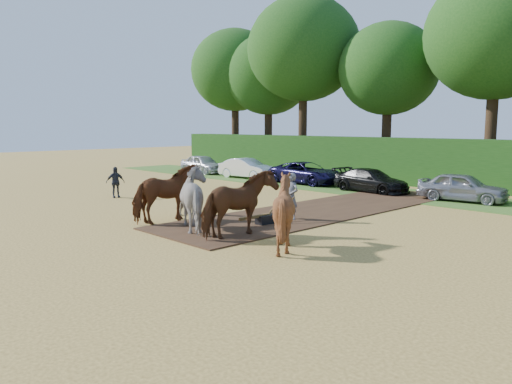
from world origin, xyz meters
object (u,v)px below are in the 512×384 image
(spectator_far, at_px, (115,182))
(plough_team, at_px, (221,202))
(parked_cars, at_px, (376,180))
(spectator_near, at_px, (187,196))

(spectator_far, xyz_separation_m, plough_team, (10.66, -1.64, 0.32))
(spectator_far, relative_size, plough_team, 0.22)
(spectator_far, distance_m, plough_team, 10.79)
(plough_team, bearing_deg, parked_cars, 99.94)
(spectator_near, xyz_separation_m, plough_team, (3.87, -1.33, 0.33))
(parked_cars, bearing_deg, spectator_far, -124.86)
(spectator_far, bearing_deg, spectator_near, -74.48)
(spectator_far, xyz_separation_m, parked_cars, (8.29, 11.90, -0.11))
(spectator_near, bearing_deg, spectator_far, 85.93)
(spectator_near, xyz_separation_m, spectator_far, (-6.79, 0.30, 0.00))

